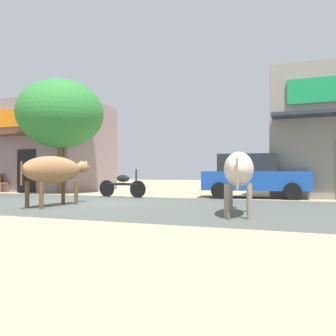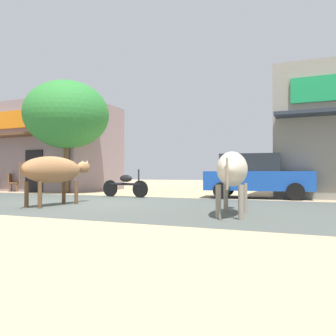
{
  "view_description": "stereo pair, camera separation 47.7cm",
  "coord_description": "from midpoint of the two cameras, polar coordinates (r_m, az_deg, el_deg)",
  "views": [
    {
      "loc": [
        6.1,
        -8.95,
        0.9
      ],
      "look_at": [
        2.21,
        1.3,
        1.09
      ],
      "focal_mm": 36.77,
      "sensor_mm": 36.0,
      "label": 1
    },
    {
      "loc": [
        6.54,
        -8.77,
        0.9
      ],
      "look_at": [
        2.21,
        1.3,
        1.09
      ],
      "focal_mm": 36.77,
      "sensor_mm": 36.0,
      "label": 2
    }
  ],
  "objects": [
    {
      "name": "asphalt_road",
      "position": [
        10.92,
        -12.22,
        -5.7
      ],
      "size": [
        72.0,
        6.54,
        0.0
      ],
      "primitive_type": "cube",
      "color": "#4B524D",
      "rests_on": "ground"
    },
    {
      "name": "cow_far_dark",
      "position": [
        7.7,
        12.45,
        -0.3
      ],
      "size": [
        0.89,
        2.65,
        1.38
      ],
      "color": "beige",
      "rests_on": "ground"
    },
    {
      "name": "cafe_chair_near_tree",
      "position": [
        19.19,
        -23.78,
        -2.07
      ],
      "size": [
        0.61,
        0.61,
        0.92
      ],
      "color": "brown",
      "rests_on": "ground"
    },
    {
      "name": "roadside_tree",
      "position": [
        17.04,
        -15.67,
        8.49
      ],
      "size": [
        3.96,
        3.96,
        5.29
      ],
      "color": "brown",
      "rests_on": "ground"
    },
    {
      "name": "cow_near_brown",
      "position": [
        10.22,
        -17.04,
        -0.37
      ],
      "size": [
        0.73,
        2.81,
        1.4
      ],
      "color": "#9B6A41",
      "rests_on": "ground"
    },
    {
      "name": "ground",
      "position": [
        10.92,
        -12.22,
        -5.71
      ],
      "size": [
        80.0,
        80.0,
        0.0
      ],
      "primitive_type": "plane",
      "color": "tan"
    },
    {
      "name": "parked_hatchback_car",
      "position": [
        13.32,
        15.28,
        -1.22
      ],
      "size": [
        4.03,
        2.21,
        1.64
      ],
      "color": "#1847A1",
      "rests_on": "ground"
    },
    {
      "name": "parked_motorcycle",
      "position": [
        13.46,
        -6.06,
        -2.79
      ],
      "size": [
        2.08,
        0.29,
        1.08
      ],
      "color": "black",
      "rests_on": "ground"
    },
    {
      "name": "storefront_left_cafe",
      "position": [
        20.64,
        -17.94,
        3.16
      ],
      "size": [
        6.67,
        5.52,
        4.75
      ],
      "color": "gray",
      "rests_on": "ground"
    }
  ]
}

